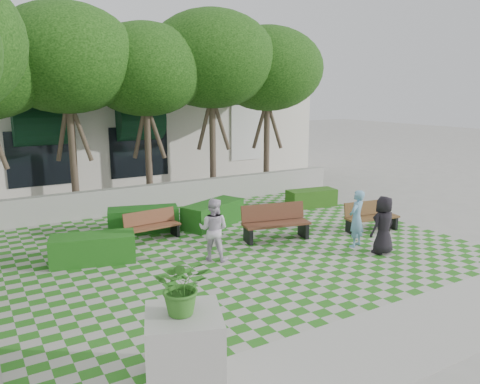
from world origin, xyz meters
TOP-DOWN VIEW (x-y plane):
  - ground at (0.00, 0.00)m, footprint 90.00×90.00m
  - lawn at (0.00, 1.00)m, footprint 12.00×12.00m
  - sidewalk_south at (0.00, -4.70)m, footprint 16.00×2.00m
  - retaining_wall at (0.00, 6.20)m, footprint 15.00×0.36m
  - bench_east at (4.40, 0.19)m, footprint 1.77×0.81m
  - bench_mid at (1.37, 0.97)m, footprint 2.03×1.03m
  - bench_west at (-1.70, 2.79)m, footprint 1.62×0.65m
  - hedge_east at (4.79, 3.52)m, footprint 1.91×0.98m
  - hedge_midright at (0.48, 3.15)m, footprint 2.31×1.64m
  - hedge_midleft at (-1.64, 3.68)m, footprint 2.24×1.38m
  - hedge_west at (-3.61, 1.76)m, footprint 2.17×1.31m
  - planter_front at (-3.67, -3.93)m, footprint 1.40×1.40m
  - person_blue at (2.91, -0.68)m, footprint 0.68×0.56m
  - person_dark at (3.10, -1.47)m, footprint 0.79×0.54m
  - person_white at (-0.93, 0.39)m, footprint 0.98×0.98m
  - tree_row at (-1.86, 5.95)m, footprint 17.70×13.40m
  - building at (0.93, 14.08)m, footprint 18.00×8.92m

SIDE VIEW (x-z plane):
  - ground at x=0.00m, z-range 0.00..0.00m
  - sidewalk_south at x=0.00m, z-range 0.00..0.01m
  - lawn at x=0.00m, z-range 0.01..0.01m
  - hedge_east at x=4.79m, z-range 0.00..0.64m
  - hedge_west at x=-3.61m, z-range 0.00..0.71m
  - hedge_midleft at x=-1.64m, z-range 0.00..0.73m
  - hedge_midright at x=0.48m, z-range 0.00..0.75m
  - bench_west at x=-1.70m, z-range -0.02..0.82m
  - bench_east at x=4.40m, z-range -0.02..0.88m
  - retaining_wall at x=0.00m, z-range 0.00..0.90m
  - bench_mid at x=1.37m, z-range -0.02..1.00m
  - person_dark at x=3.10m, z-range 0.00..1.55m
  - planter_front at x=-3.67m, z-range -0.18..1.75m
  - person_blue at x=2.91m, z-range 0.00..1.59m
  - person_white at x=-0.93m, z-range 0.00..1.60m
  - building at x=0.93m, z-range -0.06..5.09m
  - tree_row at x=-1.86m, z-range 1.47..8.88m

